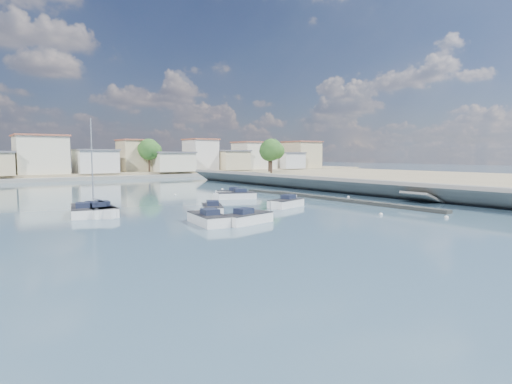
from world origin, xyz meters
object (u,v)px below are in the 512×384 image
motorboat_f (230,194)px  sailboat (92,210)px  motorboat_c (234,196)px  motorboat_h (250,218)px  motorboat_g (105,212)px  motorboat_e (83,212)px  motorboat_a (207,219)px  motorboat_b (212,209)px  motorboat_d (285,204)px

motorboat_f → sailboat: 20.20m
motorboat_c → motorboat_h: same height
motorboat_c → motorboat_g: (-17.41, -5.62, 0.00)m
motorboat_e → motorboat_g: 2.00m
motorboat_h → motorboat_a: bearing=150.0°
motorboat_h → motorboat_b: bearing=87.3°
motorboat_a → sailboat: sailboat is taller
motorboat_a → motorboat_e: same height
motorboat_a → motorboat_g: 10.67m
motorboat_c → motorboat_h: (-9.07, -16.58, -0.00)m
motorboat_a → motorboat_c: size_ratio=1.02×
motorboat_d → motorboat_e: 19.70m
motorboat_f → motorboat_c: bearing=-110.4°
motorboat_a → motorboat_h: same height
motorboat_f → motorboat_g: 20.20m
motorboat_d → sailboat: size_ratio=0.56×
motorboat_d → motorboat_g: size_ratio=1.03×
motorboat_b → motorboat_h: same height
motorboat_c → motorboat_d: (-0.17, -10.13, -0.00)m
motorboat_b → motorboat_c: size_ratio=0.88×
motorboat_f → motorboat_b: bearing=-127.9°
motorboat_g → motorboat_h: 13.76m
motorboat_e → sailboat: size_ratio=0.61×
motorboat_f → sailboat: bearing=-160.8°
motorboat_d → sailboat: bearing=161.0°
sailboat → motorboat_e: bearing=-151.7°
motorboat_c → motorboat_d: 10.14m
motorboat_a → motorboat_b: same height
motorboat_c → sailboat: (-18.08, -3.95, 0.03)m
motorboat_b → motorboat_d: bearing=-1.7°
motorboat_a → sailboat: 12.46m
motorboat_b → sailboat: size_ratio=0.52×
motorboat_g → sailboat: size_ratio=0.55×
motorboat_e → motorboat_h: 15.68m
motorboat_b → motorboat_c: 13.20m
motorboat_b → motorboat_e: size_ratio=0.86×
motorboat_a → sailboat: (-6.03, 10.90, 0.03)m
motorboat_c → motorboat_d: same height
motorboat_c → sailboat: sailboat is taller
motorboat_d → motorboat_h: size_ratio=1.01×
motorboat_d → motorboat_h: bearing=-144.1°
motorboat_b → motorboat_g: 9.64m
motorboat_g → motorboat_e: bearing=145.0°
motorboat_c → motorboat_f: 2.86m
motorboat_a → motorboat_b: 5.98m
motorboat_g → motorboat_c: bearing=17.9°
motorboat_e → motorboat_g: size_ratio=1.11×
motorboat_a → motorboat_h: size_ratio=1.09×
motorboat_a → motorboat_e: bearing=124.0°
motorboat_d → motorboat_f: (1.17, 12.82, 0.00)m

